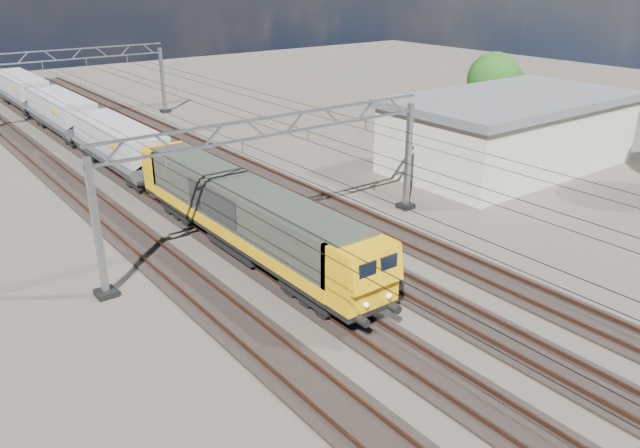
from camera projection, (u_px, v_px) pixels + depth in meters
ground at (324, 271)px, 30.89m from camera, size 160.00×160.00×0.00m
track_outer_west at (216, 306)px, 27.51m from camera, size 2.60×140.00×0.30m
track_loco at (291, 281)px, 29.75m from camera, size 2.60×140.00×0.30m
track_inner_east at (355, 260)px, 31.98m from camera, size 2.60×140.00×0.30m
track_outer_east at (411, 241)px, 34.21m from camera, size 2.60×140.00×0.30m
catenary_gantry_mid at (277, 176)px, 32.38m from camera, size 19.90×0.90×7.11m
catenary_gantry_far at (68, 84)px, 59.00m from camera, size 19.90×0.90×7.11m
overhead_wires at (237, 127)px, 34.64m from camera, size 12.03×140.00×0.53m
locomotive at (245, 213)px, 31.93m from camera, size 2.76×21.10×3.62m
hopper_wagon_lead at (119, 144)px, 45.05m from camera, size 3.38×13.00×3.25m
hopper_wagon_mid at (61, 111)px, 55.54m from camera, size 3.38×13.00×3.25m
hopper_wagon_third at (22, 89)px, 66.04m from camera, size 3.38×13.00×3.25m
industrial_shed at (509, 131)px, 46.59m from camera, size 18.60×10.60×5.40m
tree_far at (498, 81)px, 56.29m from camera, size 5.31×4.91×7.20m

